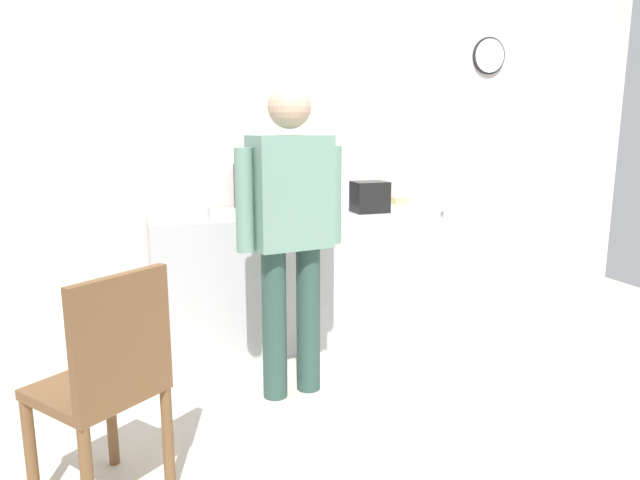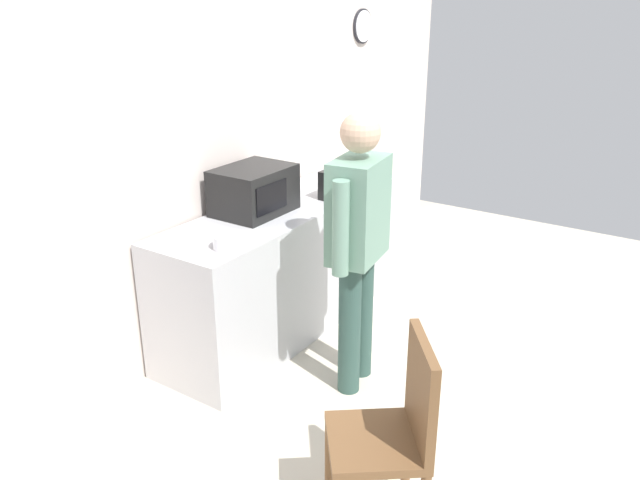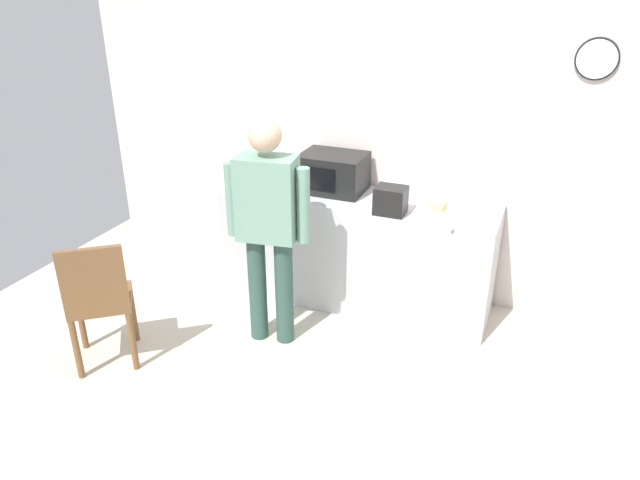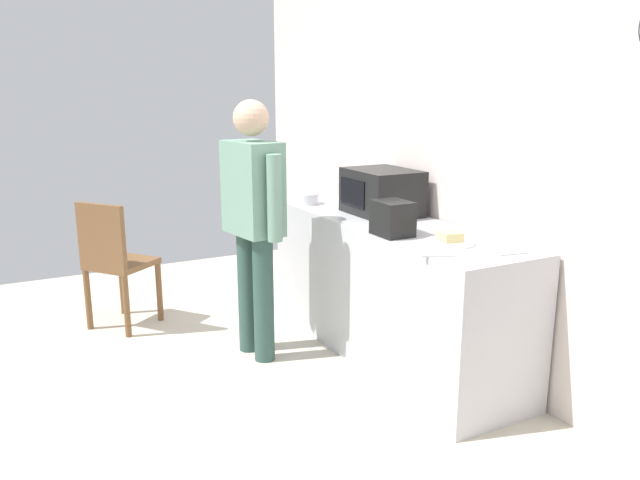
% 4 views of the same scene
% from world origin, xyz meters
% --- Properties ---
extents(ground_plane, '(6.00, 6.00, 0.00)m').
position_xyz_m(ground_plane, '(0.00, 0.00, 0.00)').
color(ground_plane, beige).
extents(back_wall, '(5.40, 0.13, 2.60)m').
position_xyz_m(back_wall, '(0.00, 1.60, 1.30)').
color(back_wall, silver).
rests_on(back_wall, ground_plane).
extents(kitchen_counter, '(2.15, 0.62, 0.89)m').
position_xyz_m(kitchen_counter, '(-0.17, 1.22, 0.44)').
color(kitchen_counter, '#B7B7BC').
rests_on(kitchen_counter, ground_plane).
extents(microwave, '(0.50, 0.39, 0.30)m').
position_xyz_m(microwave, '(-0.41, 1.31, 1.04)').
color(microwave, black).
rests_on(microwave, kitchen_counter).
extents(sandwich_plate, '(0.27, 0.27, 0.07)m').
position_xyz_m(sandwich_plate, '(0.46, 1.19, 0.91)').
color(sandwich_plate, white).
rests_on(sandwich_plate, kitchen_counter).
extents(salad_bowl, '(0.17, 0.17, 0.08)m').
position_xyz_m(salad_bowl, '(-0.97, 1.03, 0.93)').
color(salad_bowl, white).
rests_on(salad_bowl, kitchen_counter).
extents(toaster, '(0.22, 0.18, 0.20)m').
position_xyz_m(toaster, '(0.15, 1.02, 0.99)').
color(toaster, black).
rests_on(toaster, kitchen_counter).
extents(fork_utensil, '(0.08, 0.16, 0.01)m').
position_xyz_m(fork_utensil, '(0.64, 0.96, 0.89)').
color(fork_utensil, silver).
rests_on(fork_utensil, kitchen_counter).
extents(spoon_utensil, '(0.05, 0.17, 0.01)m').
position_xyz_m(spoon_utensil, '(0.79, 1.33, 0.89)').
color(spoon_utensil, silver).
rests_on(spoon_utensil, kitchen_counter).
extents(person_standing, '(0.58, 0.30, 1.65)m').
position_xyz_m(person_standing, '(-0.55, 0.44, 0.96)').
color(person_standing, '#2C4A42').
rests_on(person_standing, ground_plane).
extents(wooden_chair, '(0.56, 0.56, 0.94)m').
position_xyz_m(wooden_chair, '(-1.45, -0.28, 0.52)').
color(wooden_chair, brown).
rests_on(wooden_chair, ground_plane).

